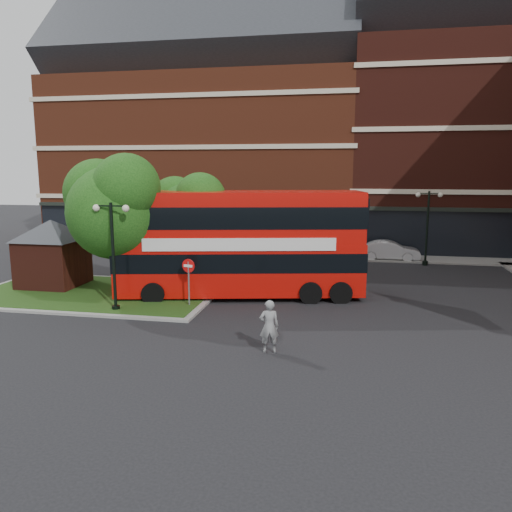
% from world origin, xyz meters
% --- Properties ---
extents(ground, '(120.00, 120.00, 0.00)m').
position_xyz_m(ground, '(0.00, 0.00, 0.00)').
color(ground, black).
rests_on(ground, ground).
extents(pavement_far, '(44.00, 3.00, 0.12)m').
position_xyz_m(pavement_far, '(0.00, 16.50, 0.06)').
color(pavement_far, slate).
rests_on(pavement_far, ground).
extents(terrace_far_left, '(26.00, 12.00, 14.00)m').
position_xyz_m(terrace_far_left, '(-8.00, 24.00, 7.00)').
color(terrace_far_left, maroon).
rests_on(terrace_far_left, ground).
extents(terrace_far_right, '(18.00, 12.00, 16.00)m').
position_xyz_m(terrace_far_right, '(14.00, 24.00, 8.00)').
color(terrace_far_right, '#471911').
rests_on(terrace_far_right, ground).
extents(traffic_island, '(12.60, 7.60, 0.15)m').
position_xyz_m(traffic_island, '(-8.00, 3.00, 0.07)').
color(traffic_island, gray).
rests_on(traffic_island, ground).
extents(kiosk, '(6.51, 6.51, 3.60)m').
position_xyz_m(kiosk, '(-11.00, 4.00, 2.32)').
color(kiosk, '#471911').
rests_on(kiosk, traffic_island).
extents(tree_island_west, '(5.40, 4.71, 7.21)m').
position_xyz_m(tree_island_west, '(-6.60, 2.58, 4.79)').
color(tree_island_west, '#2D2116').
rests_on(tree_island_west, ground).
extents(tree_island_east, '(4.46, 3.90, 6.29)m').
position_xyz_m(tree_island_east, '(-3.58, 5.06, 4.24)').
color(tree_island_east, '#2D2116').
rests_on(tree_island_east, ground).
extents(lamp_island, '(1.72, 0.36, 5.00)m').
position_xyz_m(lamp_island, '(-5.50, 0.20, 2.83)').
color(lamp_island, black).
rests_on(lamp_island, ground).
extents(lamp_far_left, '(1.72, 0.36, 5.00)m').
position_xyz_m(lamp_far_left, '(2.00, 14.50, 2.83)').
color(lamp_far_left, black).
rests_on(lamp_far_left, ground).
extents(lamp_far_right, '(1.72, 0.36, 5.00)m').
position_xyz_m(lamp_far_right, '(10.00, 14.50, 2.83)').
color(lamp_far_right, black).
rests_on(lamp_far_right, ground).
extents(bus, '(12.62, 5.28, 4.70)m').
position_xyz_m(bus, '(-0.53, 4.00, 3.08)').
color(bus, '#B90D07').
rests_on(bus, ground).
extents(woman, '(0.78, 0.60, 1.92)m').
position_xyz_m(woman, '(2.21, -3.50, 0.96)').
color(woman, gray).
rests_on(woman, ground).
extents(car_silver, '(4.81, 2.37, 1.58)m').
position_xyz_m(car_silver, '(0.98, 16.00, 0.79)').
color(car_silver, '#B1B5B9').
rests_on(car_silver, ground).
extents(car_white, '(4.25, 1.54, 1.39)m').
position_xyz_m(car_white, '(7.73, 16.00, 0.70)').
color(car_white, silver).
rests_on(car_white, ground).
extents(no_entry_sign, '(0.64, 0.20, 2.34)m').
position_xyz_m(no_entry_sign, '(-2.42, 1.50, 1.67)').
color(no_entry_sign, slate).
rests_on(no_entry_sign, ground).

